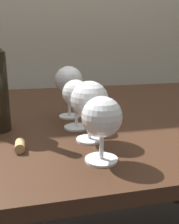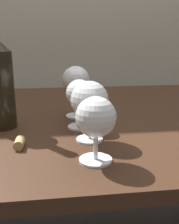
% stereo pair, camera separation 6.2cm
% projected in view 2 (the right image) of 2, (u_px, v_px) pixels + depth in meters
% --- Properties ---
extents(dining_table, '(1.50, 0.99, 0.74)m').
position_uv_depth(dining_table, '(91.00, 133.00, 0.91)').
color(dining_table, '#382114').
rests_on(dining_table, ground_plane).
extents(wine_glass_white, '(0.08, 0.08, 0.13)m').
position_uv_depth(wine_glass_white, '(96.00, 118.00, 0.50)').
color(wine_glass_white, white).
rests_on(wine_glass_white, dining_table).
extents(wine_glass_empty, '(0.09, 0.09, 0.15)m').
position_uv_depth(wine_glass_empty, '(89.00, 101.00, 0.61)').
color(wine_glass_empty, white).
rests_on(wine_glass_empty, dining_table).
extents(wine_glass_pinot, '(0.07, 0.07, 0.13)m').
position_uv_depth(wine_glass_pinot, '(80.00, 95.00, 0.71)').
color(wine_glass_pinot, white).
rests_on(wine_glass_pinot, dining_table).
extents(wine_glass_chardonnay, '(0.09, 0.09, 0.16)m').
position_uv_depth(wine_glass_chardonnay, '(76.00, 81.00, 0.81)').
color(wine_glass_chardonnay, white).
rests_on(wine_glass_chardonnay, dining_table).
extents(cork, '(0.02, 0.04, 0.02)m').
position_uv_depth(cork, '(19.00, 143.00, 0.59)').
color(cork, tan).
rests_on(cork, dining_table).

